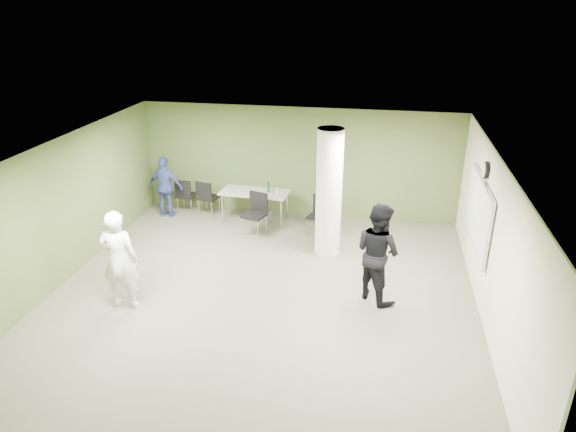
% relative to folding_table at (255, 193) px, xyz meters
% --- Properties ---
extents(floor, '(8.00, 8.00, 0.00)m').
position_rel_folding_table_xyz_m(floor, '(0.97, -3.33, -0.75)').
color(floor, '#565544').
rests_on(floor, ground).
extents(ceiling, '(8.00, 8.00, 0.00)m').
position_rel_folding_table_xyz_m(ceiling, '(0.97, -3.33, 2.05)').
color(ceiling, white).
rests_on(ceiling, wall_back).
extents(wall_back, '(8.00, 2.80, 0.02)m').
position_rel_folding_table_xyz_m(wall_back, '(0.97, 0.67, 0.65)').
color(wall_back, '#4A5A2A').
rests_on(wall_back, floor).
extents(wall_left, '(0.02, 8.00, 2.80)m').
position_rel_folding_table_xyz_m(wall_left, '(-3.03, -3.33, 0.65)').
color(wall_left, '#4A5A2A').
rests_on(wall_left, floor).
extents(wall_right_cream, '(0.02, 8.00, 2.80)m').
position_rel_folding_table_xyz_m(wall_right_cream, '(4.97, -3.33, 0.65)').
color(wall_right_cream, beige).
rests_on(wall_right_cream, floor).
extents(column, '(0.56, 0.56, 2.80)m').
position_rel_folding_table_xyz_m(column, '(1.97, -1.33, 0.65)').
color(column, silver).
rests_on(column, floor).
extents(whiteboard, '(0.05, 2.30, 1.30)m').
position_rel_folding_table_xyz_m(whiteboard, '(4.89, -2.13, 0.75)').
color(whiteboard, silver).
rests_on(whiteboard, wall_right_cream).
extents(wall_clock, '(0.06, 0.32, 0.32)m').
position_rel_folding_table_xyz_m(wall_clock, '(4.90, -2.13, 1.60)').
color(wall_clock, black).
rests_on(wall_clock, wall_right_cream).
extents(folding_table, '(1.72, 0.82, 1.05)m').
position_rel_folding_table_xyz_m(folding_table, '(0.00, 0.00, 0.00)').
color(folding_table, '#999893').
rests_on(folding_table, floor).
extents(wastebasket, '(0.25, 0.25, 0.29)m').
position_rel_folding_table_xyz_m(wastebasket, '(0.29, 0.09, -0.60)').
color(wastebasket, '#4C4C4C').
rests_on(wastebasket, floor).
extents(chair_back_left, '(0.48, 0.48, 0.92)m').
position_rel_folding_table_xyz_m(chair_back_left, '(-1.94, 0.23, -0.21)').
color(chair_back_left, black).
rests_on(chair_back_left, floor).
extents(chair_back_right, '(0.56, 0.56, 0.94)m').
position_rel_folding_table_xyz_m(chair_back_right, '(-1.32, 0.15, -0.20)').
color(chair_back_right, black).
rests_on(chair_back_right, floor).
extents(chair_table_left, '(0.61, 0.61, 1.00)m').
position_rel_folding_table_xyz_m(chair_table_left, '(0.18, -0.66, -0.16)').
color(chair_table_left, black).
rests_on(chair_table_left, floor).
extents(chair_table_right, '(0.57, 0.57, 0.94)m').
position_rel_folding_table_xyz_m(chair_table_right, '(1.68, -0.40, -0.20)').
color(chair_table_right, black).
rests_on(chair_table_right, floor).
extents(woman_white, '(0.74, 0.53, 1.89)m').
position_rel_folding_table_xyz_m(woman_white, '(-1.43, -4.19, 0.20)').
color(woman_white, white).
rests_on(woman_white, floor).
extents(man_black, '(1.17, 1.16, 1.91)m').
position_rel_folding_table_xyz_m(man_black, '(3.08, -3.05, 0.21)').
color(man_black, black).
rests_on(man_black, floor).
extents(man_blue, '(0.96, 0.47, 1.59)m').
position_rel_folding_table_xyz_m(man_blue, '(-2.32, -0.09, 0.04)').
color(man_blue, '#38458C').
rests_on(man_blue, floor).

